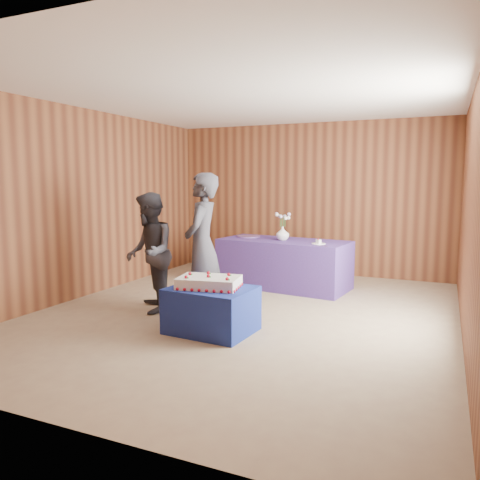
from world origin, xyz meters
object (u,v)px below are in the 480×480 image
Objects in this scene: guest_right at (150,253)px; guest_left at (202,245)px; vase at (283,233)px; serving_table at (284,264)px; cake_table at (211,310)px; sheet_cake at (209,282)px.

guest_left is at bearing 66.30° from guest_right.
guest_left reaches higher than vase.
guest_right reaches higher than vase.
guest_right is at bearing -112.21° from serving_table.
vase is at bearing 114.02° from guest_right.
guest_right is at bearing -119.11° from vase.
cake_table is 4.22× the size of vase.
guest_right is (-1.13, -2.01, 0.39)m from serving_table.
vase reaches higher than serving_table.
serving_table is 1.13× the size of guest_left.
guest_left is 0.70m from guest_right.
guest_left is at bearing 114.22° from sheet_cake.
serving_table is 2.45m from sheet_cake.
guest_right reaches higher than sheet_cake.
guest_right is at bearing 163.18° from cake_table.
sheet_cake is (-0.05, -2.44, 0.19)m from serving_table.
vase is 2.28m from guest_right.
cake_table is 2.49m from vase.
guest_left is at bearing 130.42° from cake_table.
sheet_cake is at bearing -163.87° from cake_table.
vase is at bearing 153.85° from guest_left.
serving_table is at bearing 113.95° from guest_right.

